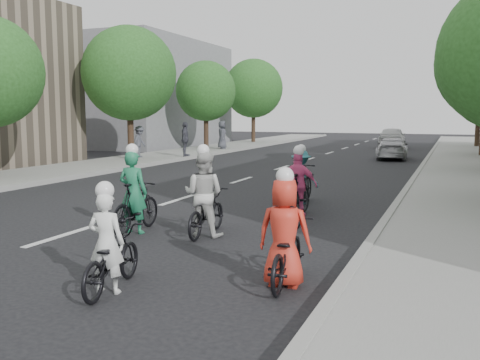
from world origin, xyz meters
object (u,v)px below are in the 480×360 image
Objects in this scene: spectator_1 at (185,139)px; spectator_2 at (222,135)px; cyclist_1 at (205,203)px; follow_car_trail at (392,137)px; follow_car_lead at (392,148)px; cyclist_5 at (299,190)px; cyclist_3 at (110,255)px; cyclist_4 at (135,202)px; cyclist_0 at (301,180)px; cyclist_2 at (286,245)px; spectator_0 at (140,142)px.

spectator_2 is (-0.72, 6.58, -0.02)m from spectator_1.
cyclist_1 reaches higher than follow_car_trail.
cyclist_1 is 20.61m from follow_car_lead.
cyclist_5 is (1.24, 2.66, -0.02)m from cyclist_1.
cyclist_5 is 17.89m from follow_car_lead.
cyclist_4 is at bearing -71.92° from cyclist_3.
cyclist_1 reaches higher than cyclist_0.
follow_car_trail is (0.41, 30.17, 0.09)m from cyclist_1.
spectator_1 is (-11.50, 18.62, 0.49)m from cyclist_2.
cyclist_5 is 0.40× the size of follow_car_trail.
spectator_0 reaches higher than cyclist_5.
cyclist_1 reaches higher than cyclist_2.
cyclist_0 is 15.69m from spectator_0.
follow_car_trail is at bearing -88.25° from follow_car_lead.
cyclist_4 is at bearing -174.44° from spectator_1.
spectator_2 is at bearing -68.78° from cyclist_2.
spectator_2 is (-10.14, -7.41, 0.31)m from follow_car_trail.
spectator_2 reaches higher than cyclist_2.
spectator_1 is (-9.41, -13.99, 0.33)m from follow_car_trail.
spectator_2 is at bearing -12.75° from spectator_1.
cyclist_1 reaches higher than cyclist_5.
cyclist_1 is 3.49m from cyclist_2.
follow_car_lead is 0.89× the size of follow_car_trail.
follow_car_trail is at bearing -73.62° from spectator_2.
cyclist_2 is 5.26m from cyclist_5.
cyclist_4 is at bearing 179.90° from spectator_2.
spectator_2 is (-10.97, 20.10, 0.43)m from cyclist_5.
cyclist_3 is at bearing -173.89° from spectator_1.
cyclist_0 is at bearing 87.85° from follow_car_trail.
cyclist_0 is 0.99× the size of spectator_1.
cyclist_4 is 24.48m from spectator_2.
spectator_2 reaches higher than cyclist_1.
cyclist_0 is 0.99× the size of cyclist_1.
follow_car_trail is at bearing -43.97° from spectator_0.
follow_car_lead is at bearing -92.12° from cyclist_2.
cyclist_4 is 0.47× the size of follow_car_lead.
spectator_1 is at bearing -67.08° from cyclist_4.
spectator_1 is at bearing -74.60° from cyclist_3.
cyclist_1 is 2.94m from cyclist_5.
cyclist_0 is at bearing -103.21° from cyclist_3.
follow_car_lead is at bearing 93.38° from follow_car_trail.
follow_car_lead is at bearing -90.77° from cyclist_0.
cyclist_1 reaches higher than spectator_0.
cyclist_1 is 18.52m from spectator_1.
follow_car_lead is 9.68m from follow_car_trail.
spectator_2 reaches higher than follow_car_trail.
cyclist_1 is 0.47× the size of follow_car_lead.
cyclist_3 is at bearing 86.80° from follow_car_trail.
spectator_2 is (-10.00, 26.39, 0.55)m from cyclist_3.
spectator_1 reaches higher than cyclist_4.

